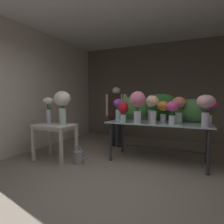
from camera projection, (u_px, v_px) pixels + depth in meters
name	position (u px, v px, depth m)	size (l,w,h in m)	color
ground_plane	(141.00, 155.00, 4.17)	(8.59, 8.59, 0.00)	gray
wall_back	(159.00, 92.00, 5.84)	(5.08, 0.12, 2.88)	#706656
wall_left	(49.00, 91.00, 5.12)	(0.12, 4.03, 2.88)	beige
ceiling_slab	(142.00, 16.00, 3.96)	(5.20, 4.03, 0.12)	silver
display_table_glass	(158.00, 128.00, 3.71)	(1.94, 0.84, 0.79)	silver
side_table_white	(55.00, 129.00, 3.82)	(0.77, 0.56, 0.73)	silver
florist	(116.00, 110.00, 4.88)	(0.58, 0.24, 1.55)	#232328
foliage_backdrop	(162.00, 109.00, 3.95)	(2.01, 0.31, 0.56)	#477F3D
vase_blush_stock	(206.00, 105.00, 3.07)	(0.28, 0.28, 0.52)	silver
vase_crimson_tulips	(123.00, 110.00, 3.71)	(0.20, 0.20, 0.41)	silver
vase_coral_hydrangea	(179.00, 107.00, 3.63)	(0.24, 0.24, 0.49)	silver
vase_rosy_carnations	(137.00, 103.00, 3.53)	(0.30, 0.29, 0.60)	silver
vase_magenta_freesia	(209.00, 107.00, 3.40)	(0.31, 0.31, 0.45)	silver
vase_fuchsia_roses	(172.00, 110.00, 3.38)	(0.23, 0.22, 0.41)	silver
vase_ivory_anemones	(151.00, 106.00, 3.84)	(0.20, 0.20, 0.53)	silver
vase_sunset_peonies	(163.00, 108.00, 3.68)	(0.24, 0.24, 0.41)	silver
vase_violet_dahlias	(118.00, 107.00, 4.06)	(0.21, 0.20, 0.46)	silver
vase_peach_lilies	(153.00, 107.00, 3.49)	(0.20, 0.19, 0.51)	silver
vase_white_roses_tall	(48.00, 107.00, 3.86)	(0.21, 0.21, 0.54)	silver
vase_cream_lisianthus_tall	(63.00, 103.00, 3.77)	(0.34, 0.33, 0.66)	silver
watering_can	(79.00, 157.00, 3.64)	(0.35, 0.18, 0.34)	#999EA3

